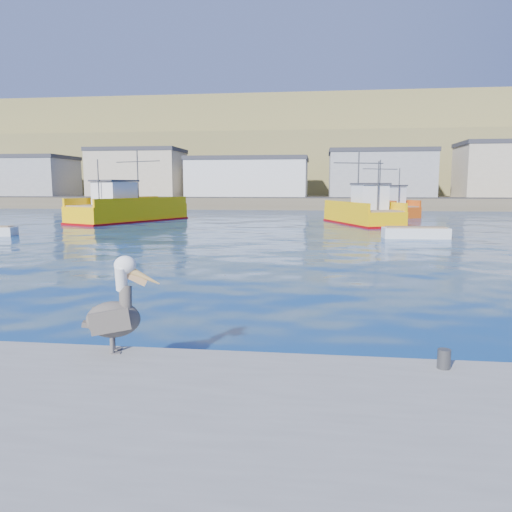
% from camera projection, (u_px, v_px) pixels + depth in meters
% --- Properties ---
extents(ground, '(260.00, 260.00, 0.00)m').
position_uv_depth(ground, '(270.00, 330.00, 11.42)').
color(ground, navy).
rests_on(ground, ground).
extents(dock_bollards, '(36.20, 0.20, 0.30)m').
position_uv_depth(dock_bollards, '(287.00, 352.00, 7.91)').
color(dock_bollards, '#4C4C4C').
rests_on(dock_bollards, dock).
extents(far_shore, '(200.00, 81.00, 24.00)m').
position_uv_depth(far_shore, '(316.00, 162.00, 117.44)').
color(far_shore, brown).
rests_on(far_shore, ground).
extents(trawler_yellow_a, '(8.58, 12.63, 6.61)m').
position_uv_depth(trawler_yellow_a, '(127.00, 210.00, 45.93)').
color(trawler_yellow_a, '#FFBB05').
rests_on(trawler_yellow_a, ground).
extents(trawler_yellow_b, '(6.52, 10.37, 6.32)m').
position_uv_depth(trawler_yellow_b, '(363.00, 213.00, 42.79)').
color(trawler_yellow_b, '#FFBB05').
rests_on(trawler_yellow_b, ground).
extents(boat_orange, '(6.88, 9.07, 6.11)m').
position_uv_depth(boat_orange, '(385.00, 207.00, 54.05)').
color(boat_orange, '#C1450D').
rests_on(boat_orange, ground).
extents(skiff_mid, '(4.11, 1.62, 0.88)m').
position_uv_depth(skiff_mid, '(415.00, 234.00, 31.50)').
color(skiff_mid, silver).
rests_on(skiff_mid, ground).
extents(pelican, '(1.30, 0.77, 1.63)m').
position_uv_depth(pelican, '(116.00, 311.00, 8.32)').
color(pelican, '#595451').
rests_on(pelican, dock).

